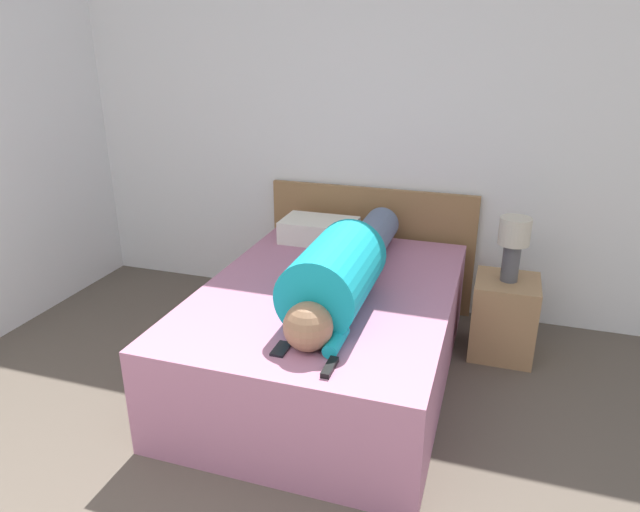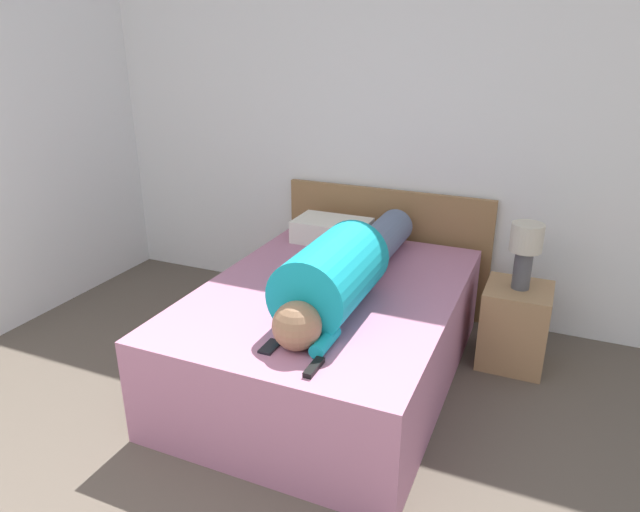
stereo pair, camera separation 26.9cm
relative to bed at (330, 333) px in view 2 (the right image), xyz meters
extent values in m
cube|color=white|center=(-0.21, 1.13, 1.01)|extent=(5.26, 0.06, 2.60)
cube|color=#B2708E|center=(0.00, 0.00, 0.00)|extent=(1.39, 1.92, 0.57)
cube|color=olive|center=(0.00, 1.06, 0.16)|extent=(1.51, 0.04, 0.90)
cube|color=#A37A51|center=(0.98, 0.60, -0.03)|extent=(0.38, 0.40, 0.50)
cylinder|color=#4C4C51|center=(0.98, 0.60, 0.34)|extent=(0.10, 0.10, 0.24)
cylinder|color=beige|center=(0.98, 0.60, 0.54)|extent=(0.19, 0.19, 0.16)
sphere|color=#936B4C|center=(0.11, -0.67, 0.40)|extent=(0.23, 0.23, 0.23)
cylinder|color=#149EAD|center=(0.11, -0.25, 0.48)|extent=(0.40, 0.69, 0.40)
cylinder|color=slate|center=(0.11, 0.50, 0.40)|extent=(0.23, 0.82, 0.23)
cylinder|color=#149EAD|center=(0.23, -0.62, 0.32)|extent=(0.07, 0.22, 0.07)
cube|color=silver|center=(-0.29, 0.74, 0.36)|extent=(0.51, 0.32, 0.15)
cube|color=black|center=(0.26, -0.80, 0.30)|extent=(0.04, 0.15, 0.02)
cube|color=black|center=(0.00, -0.72, 0.29)|extent=(0.06, 0.13, 0.01)
camera|label=1|loc=(0.87, -2.82, 1.63)|focal=32.00mm
camera|label=2|loc=(1.12, -2.72, 1.63)|focal=32.00mm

